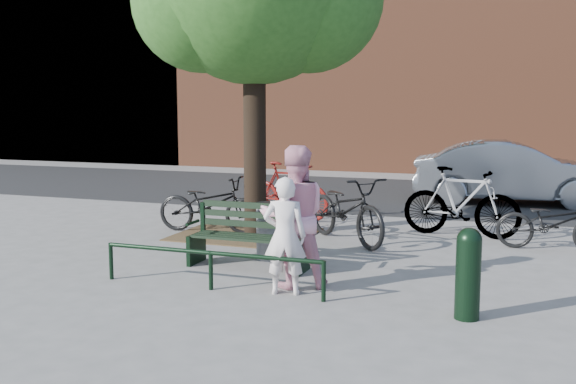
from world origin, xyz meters
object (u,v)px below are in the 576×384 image
at_px(person_right, 294,217).
at_px(parked_car, 511,173).
at_px(bollard, 468,270).
at_px(person_left, 285,236).
at_px(park_bench, 250,234).
at_px(bicycle_c, 347,209).
at_px(litter_bin, 269,231).

relative_size(person_right, parked_car, 0.40).
height_order(bollard, parked_car, parked_car).
bearing_deg(person_left, bollard, 160.62).
xyz_separation_m(park_bench, person_right, (0.95, -0.77, 0.44)).
height_order(bicycle_c, parked_car, parked_car).
bearing_deg(bicycle_c, park_bench, -160.72).
relative_size(person_left, litter_bin, 1.69).
bearing_deg(parked_car, litter_bin, 149.07).
relative_size(person_left, bicycle_c, 0.67).
relative_size(park_bench, bicycle_c, 0.79).
distance_m(park_bench, bicycle_c, 2.31).
height_order(person_left, bollard, person_left).
bearing_deg(person_right, person_left, 65.81).
distance_m(park_bench, parked_car, 8.51).
distance_m(bicycle_c, parked_car, 6.20).
bearing_deg(person_right, parked_car, -130.92).
distance_m(park_bench, person_left, 1.50).
distance_m(park_bench, person_right, 1.30).
bearing_deg(person_left, bicycle_c, -102.84).
height_order(park_bench, person_left, person_left).
height_order(park_bench, parked_car, parked_car).
relative_size(litter_bin, bicycle_c, 0.40).
relative_size(park_bench, parked_car, 0.38).
distance_m(litter_bin, bicycle_c, 1.80).
xyz_separation_m(litter_bin, parked_car, (3.42, 7.22, 0.31)).
distance_m(person_right, bicycle_c, 2.92).
height_order(person_right, bicycle_c, person_right).
height_order(person_left, litter_bin, person_left).
bearing_deg(litter_bin, bicycle_c, 63.29).
bearing_deg(litter_bin, person_right, -56.52).
height_order(person_left, person_right, person_right).
xyz_separation_m(bollard, parked_car, (0.34, 9.09, 0.21)).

